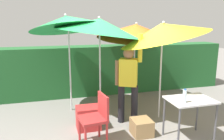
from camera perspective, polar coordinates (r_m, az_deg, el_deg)
The scene contains 12 objects.
ground_plane at distance 4.92m, azimuth 0.95°, elevation -13.36°, with size 24.00×24.00×0.00m, color gray.
hedge_row at distance 6.73m, azimuth -4.28°, elevation 0.06°, with size 8.00×0.70×1.42m, color #23602D.
umbrella_rainbow at distance 4.86m, azimuth 12.67°, elevation 9.52°, with size 1.93×1.89×2.36m.
umbrella_orange at distance 5.76m, azimuth 5.95°, elevation 9.75°, with size 1.95×1.97×2.17m.
umbrella_yellow at distance 4.89m, azimuth -3.22°, elevation 10.93°, with size 1.88×1.85×2.31m.
umbrella_navy at distance 5.28m, azimuth -11.28°, elevation 11.65°, with size 1.74×1.71×2.48m.
person_vendor at distance 4.68m, azimuth 4.09°, elevation -2.54°, with size 0.53×0.36×1.88m.
chair_plastic at distance 4.02m, azimuth -3.94°, elevation -11.46°, with size 0.50×0.50×0.89m.
cooler_box at distance 4.65m, azimuth -6.00°, elevation -11.87°, with size 0.47×0.37×0.46m, color red.
crate_cardboard at distance 4.46m, azimuth 7.45°, elevation -14.08°, with size 0.36×0.38×0.31m, color #9E7A4C.
folding_table at distance 4.31m, azimuth 19.05°, elevation -8.14°, with size 0.80×0.60×0.77m.
bottle_water at distance 4.04m, azimuth 17.83°, elevation -6.27°, with size 0.07×0.07×0.24m.
Camera 1 is at (-1.25, -4.26, 2.13)m, focal length 36.31 mm.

